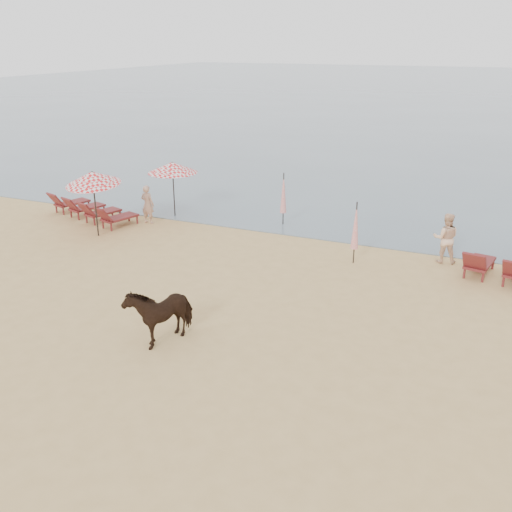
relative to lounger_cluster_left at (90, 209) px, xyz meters
The scene contains 11 objects.
ground 12.43m from the lounger_cluster_left, 45.31° to the right, with size 120.00×120.00×0.00m, color tan.
sea 71.70m from the lounger_cluster_left, 83.00° to the left, with size 160.00×140.00×0.06m, color #51606B.
lounger_cluster_left is the anchor object (origin of this frame).
lounger_cluster_right 14.91m from the lounger_cluster_left, ahead, with size 2.04×1.99×0.63m.
umbrella_open_left_a 3.64m from the lounger_cluster_left, 30.16° to the left, with size 1.94×1.94×2.20m.
umbrella_open_left_b 2.75m from the lounger_cluster_left, 44.92° to the right, with size 1.92×1.96×2.45m.
umbrella_closed_left 10.74m from the lounger_cluster_left, ahead, with size 0.24×0.24×2.01m.
umbrella_closed_right 7.64m from the lounger_cluster_left, 17.59° to the left, with size 0.25×0.25×2.02m.
cow 10.49m from the lounger_cluster_left, 42.75° to the right, with size 0.76×1.67×1.41m, color black.
beachgoer_left 2.44m from the lounger_cluster_left, 11.47° to the left, with size 0.54×0.36×1.49m, color tan.
beachgoer_right_a 13.34m from the lounger_cluster_left, ahead, with size 0.79×0.61×1.62m, color #E3B38E.
Camera 1 is at (5.74, -8.44, 6.70)m, focal length 40.00 mm.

